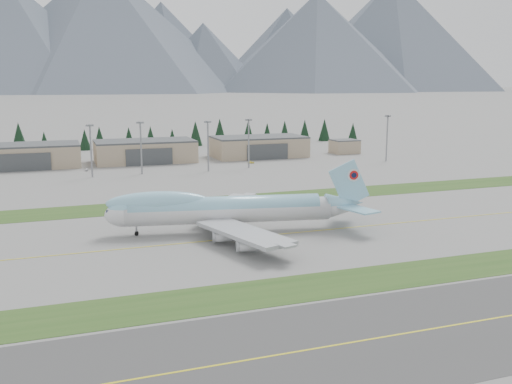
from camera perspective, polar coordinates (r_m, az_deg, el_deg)
name	(u,v)px	position (r m, az deg, el deg)	size (l,w,h in m)	color
ground	(291,233)	(149.98, 3.51, -4.14)	(7000.00, 7000.00, 0.00)	#61615F
grass_strip_near	(365,280)	(117.54, 10.83, -8.62)	(400.00, 14.00, 0.08)	#2A4C1B
grass_strip_far	(238,200)	(191.07, -1.76, -0.83)	(400.00, 18.00, 0.08)	#2A4C1B
asphalt_taxiway	(441,328)	(99.11, 17.99, -12.77)	(400.00, 32.00, 0.04)	#3C3C3C
taxiway_line_main	(291,233)	(149.98, 3.51, -4.14)	(400.00, 0.40, 0.02)	gold
taxiway_line_near	(441,328)	(99.11, 17.99, -12.77)	(400.00, 0.40, 0.02)	gold
boeing_747_freighter	(226,209)	(149.86, -3.01, -1.71)	(71.39, 60.31, 18.72)	silver
hangar_left	(26,156)	(285.37, -22.04, 3.38)	(48.00, 26.60, 10.80)	tan
hangar_center	(145,151)	(288.13, -11.04, 4.05)	(48.00, 26.60, 10.80)	tan
hangar_right	(259,147)	(302.74, 0.29, 4.57)	(48.00, 26.60, 10.80)	tan
control_shed	(345,146)	(321.52, 8.84, 4.53)	(14.00, 12.00, 7.60)	tan
floodlight_masts	(222,135)	(255.84, -3.37, 5.70)	(145.60, 7.32, 22.87)	gray
service_vehicle_a	(87,171)	(265.42, -16.58, 2.04)	(1.21, 3.00, 1.02)	silver
service_vehicle_b	(251,163)	(277.72, -0.50, 2.87)	(1.12, 3.18, 1.05)	gold
service_vehicle_c	(285,158)	(297.58, 2.92, 3.40)	(1.87, 4.61, 1.33)	silver
conifer_belt	(150,135)	(351.98, -10.51, 5.59)	(276.11, 14.98, 16.77)	black
mountain_ridge_front	(76,31)	(2363.62, -17.55, 15.11)	(4285.82, 1250.87, 525.66)	#45505C
mountain_ridge_rear	(87,42)	(3045.00, -16.56, 14.20)	(4406.67, 939.25, 469.62)	#45505C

